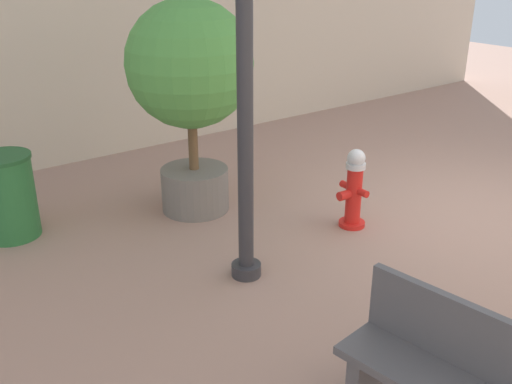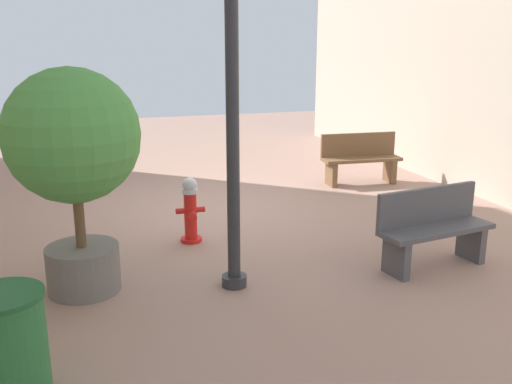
% 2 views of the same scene
% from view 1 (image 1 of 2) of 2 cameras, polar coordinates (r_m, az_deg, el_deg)
% --- Properties ---
extents(ground_plane, '(23.40, 23.40, 0.00)m').
position_cam_1_polar(ground_plane, '(7.20, 20.71, -2.22)').
color(ground_plane, '#9E7A6B').
extents(fire_hydrant, '(0.39, 0.36, 0.90)m').
position_cam_1_polar(fire_hydrant, '(6.41, 9.56, 0.34)').
color(fire_hydrant, red).
rests_on(fire_hydrant, ground_plane).
extents(bench_far, '(1.51, 0.63, 0.95)m').
position_cam_1_polar(bench_far, '(3.82, 19.45, -17.36)').
color(bench_far, '#4C4C51').
rests_on(bench_far, ground_plane).
extents(planter_tree, '(1.40, 1.40, 2.41)m').
position_cam_1_polar(planter_tree, '(6.47, -6.46, 11.04)').
color(planter_tree, slate).
rests_on(planter_tree, ground_plane).
extents(street_lamp, '(0.36, 0.36, 3.64)m').
position_cam_1_polar(street_lamp, '(4.82, -1.14, 15.73)').
color(street_lamp, '#2D2D33').
rests_on(street_lamp, ground_plane).
extents(trash_bin, '(0.60, 0.60, 0.91)m').
position_cam_1_polar(trash_bin, '(6.64, -23.18, -0.39)').
color(trash_bin, '#266633').
rests_on(trash_bin, ground_plane).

